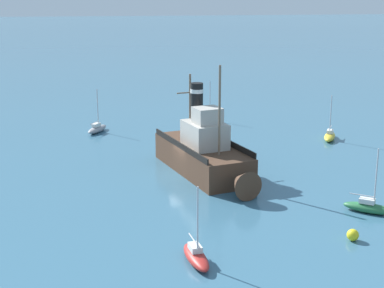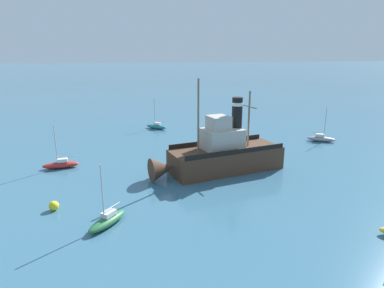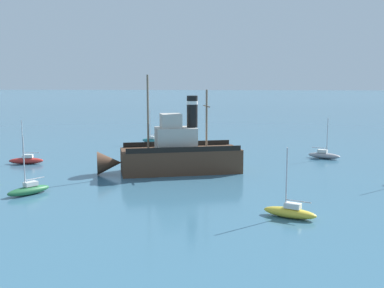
{
  "view_description": "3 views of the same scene",
  "coord_description": "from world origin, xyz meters",
  "px_view_note": "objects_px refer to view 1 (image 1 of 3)",
  "views": [
    {
      "loc": [
        6.84,
        48.94,
        15.92
      ],
      "look_at": [
        -0.55,
        1.22,
        3.04
      ],
      "focal_mm": 55.0,
      "sensor_mm": 36.0,
      "label": 1
    },
    {
      "loc": [
        -35.65,
        8.64,
        12.65
      ],
      "look_at": [
        -0.95,
        3.05,
        2.84
      ],
      "focal_mm": 32.0,
      "sensor_mm": 36.0,
      "label": 2
    },
    {
      "loc": [
        -50.01,
        -4.96,
        9.72
      ],
      "look_at": [
        0.19,
        -1.54,
        2.64
      ],
      "focal_mm": 45.0,
      "sensor_mm": 36.0,
      "label": 3
    }
  ],
  "objects_px": {
    "sailboat_green": "(369,207)",
    "sailboat_red": "(196,256)",
    "old_tugboat": "(205,153)",
    "sailboat_orange": "(209,116)",
    "mooring_buoy": "(353,235)",
    "sailboat_yellow": "(330,136)",
    "sailboat_grey": "(97,129)"
  },
  "relations": [
    {
      "from": "sailboat_yellow",
      "to": "sailboat_red",
      "type": "relative_size",
      "value": 1.0
    },
    {
      "from": "sailboat_orange",
      "to": "sailboat_green",
      "type": "bearing_deg",
      "value": 100.35
    },
    {
      "from": "old_tugboat",
      "to": "sailboat_green",
      "type": "bearing_deg",
      "value": 132.53
    },
    {
      "from": "sailboat_yellow",
      "to": "mooring_buoy",
      "type": "height_order",
      "value": "sailboat_yellow"
    },
    {
      "from": "sailboat_orange",
      "to": "sailboat_red",
      "type": "xyz_separation_m",
      "value": [
        7.85,
        38.53,
        0.0
      ]
    },
    {
      "from": "sailboat_orange",
      "to": "sailboat_red",
      "type": "distance_m",
      "value": 39.32
    },
    {
      "from": "old_tugboat",
      "to": "sailboat_orange",
      "type": "relative_size",
      "value": 3.02
    },
    {
      "from": "sailboat_green",
      "to": "sailboat_red",
      "type": "bearing_deg",
      "value": 23.56
    },
    {
      "from": "mooring_buoy",
      "to": "sailboat_green",
      "type": "bearing_deg",
      "value": -125.74
    },
    {
      "from": "sailboat_green",
      "to": "mooring_buoy",
      "type": "bearing_deg",
      "value": 54.26
    },
    {
      "from": "sailboat_grey",
      "to": "mooring_buoy",
      "type": "height_order",
      "value": "sailboat_grey"
    },
    {
      "from": "sailboat_grey",
      "to": "sailboat_yellow",
      "type": "distance_m",
      "value": 25.88
    },
    {
      "from": "sailboat_red",
      "to": "sailboat_grey",
      "type": "bearing_deg",
      "value": -80.21
    },
    {
      "from": "sailboat_grey",
      "to": "sailboat_yellow",
      "type": "relative_size",
      "value": 1.0
    },
    {
      "from": "sailboat_grey",
      "to": "sailboat_red",
      "type": "height_order",
      "value": "same"
    },
    {
      "from": "sailboat_red",
      "to": "mooring_buoy",
      "type": "height_order",
      "value": "sailboat_red"
    },
    {
      "from": "sailboat_orange",
      "to": "sailboat_yellow",
      "type": "height_order",
      "value": "same"
    },
    {
      "from": "sailboat_grey",
      "to": "sailboat_yellow",
      "type": "xyz_separation_m",
      "value": [
        -24.83,
        7.29,
        0.0
      ]
    },
    {
      "from": "sailboat_orange",
      "to": "sailboat_red",
      "type": "relative_size",
      "value": 1.0
    },
    {
      "from": "old_tugboat",
      "to": "sailboat_orange",
      "type": "bearing_deg",
      "value": -101.24
    },
    {
      "from": "old_tugboat",
      "to": "sailboat_grey",
      "type": "relative_size",
      "value": 3.02
    },
    {
      "from": "sailboat_yellow",
      "to": "sailboat_green",
      "type": "bearing_deg",
      "value": 75.99
    },
    {
      "from": "sailboat_yellow",
      "to": "sailboat_red",
      "type": "height_order",
      "value": "same"
    },
    {
      "from": "old_tugboat",
      "to": "sailboat_grey",
      "type": "xyz_separation_m",
      "value": [
        9.46,
        -16.92,
        -1.4
      ]
    },
    {
      "from": "sailboat_orange",
      "to": "sailboat_red",
      "type": "height_order",
      "value": "same"
    },
    {
      "from": "sailboat_green",
      "to": "sailboat_grey",
      "type": "bearing_deg",
      "value": -54.96
    },
    {
      "from": "sailboat_green",
      "to": "sailboat_grey",
      "type": "height_order",
      "value": "same"
    },
    {
      "from": "old_tugboat",
      "to": "sailboat_red",
      "type": "xyz_separation_m",
      "value": [
        3.59,
        17.12,
        -1.4
      ]
    },
    {
      "from": "sailboat_yellow",
      "to": "old_tugboat",
      "type": "bearing_deg",
      "value": 32.07
    },
    {
      "from": "sailboat_red",
      "to": "sailboat_orange",
      "type": "bearing_deg",
      "value": -101.51
    },
    {
      "from": "sailboat_green",
      "to": "sailboat_orange",
      "type": "bearing_deg",
      "value": -79.65
    },
    {
      "from": "sailboat_grey",
      "to": "sailboat_red",
      "type": "bearing_deg",
      "value": 99.79
    }
  ]
}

